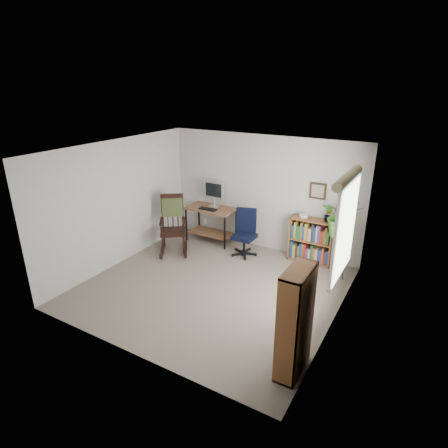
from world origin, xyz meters
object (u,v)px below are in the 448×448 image
Objects in this scene: rocking_chair at (173,224)px; desk at (211,225)px; tall_bookshelf at (295,322)px; office_chair at (244,233)px; low_bookshelf at (311,241)px.

desk is at bearing 30.49° from rocking_chair.
tall_bookshelf is (3.40, -2.04, 0.10)m from rocking_chair.
tall_bookshelf is at bearing -68.12° from office_chair.
office_chair reaches higher than low_bookshelf.
rocking_chair is (-0.39, -0.87, 0.22)m from desk.
desk is at bearing -176.94° from low_bookshelf.
office_chair is at bearing 127.68° from tall_bookshelf.
rocking_chair is 3.97m from tall_bookshelf.
rocking_chair is (-1.37, -0.59, 0.13)m from office_chair.
tall_bookshelf reaches higher than desk.
office_chair is 0.69× the size of tall_bookshelf.
low_bookshelf is at bearing 1.89° from office_chair.
desk is 0.88× the size of rocking_chair.
rocking_chair reaches higher than office_chair.
office_chair is 1.09× the size of low_bookshelf.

